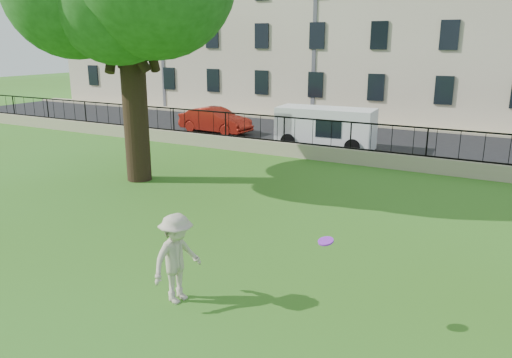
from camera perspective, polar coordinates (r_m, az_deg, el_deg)
The scene contains 10 objects.
ground at distance 10.82m, azimuth -10.09°, elevation -11.46°, with size 120.00×120.00×0.00m, color #386818.
retaining_wall at distance 20.91m, azimuth 10.66°, elevation 2.60°, with size 50.00×0.40×0.60m, color #9C9271.
iron_railing at distance 20.74m, azimuth 10.78°, elevation 4.90°, with size 50.00×0.05×1.13m.
street at distance 25.40m, azimuth 13.94°, elevation 3.98°, with size 60.00×9.00×0.01m, color black.
sidewalk at distance 30.38m, azimuth 16.50°, elevation 5.73°, with size 60.00×1.40×0.12m, color #9C9271.
building_row at distance 35.62m, azimuth 19.45°, elevation 17.94°, with size 56.40×10.40×13.80m.
man at distance 9.69m, azimuth -9.02°, elevation -8.94°, with size 1.14×0.66×1.77m, color #BFB19B.
frisbee at distance 8.55m, azimuth 7.98°, elevation -7.05°, with size 0.27×0.27×0.03m, color purple.
red_sedan at distance 27.56m, azimuth -4.68°, elevation 6.69°, with size 1.44×4.14×1.36m, color #B12115.
white_van at distance 23.66m, azimuth 7.94°, elevation 5.79°, with size 4.49×1.75×1.89m, color white.
Camera 1 is at (6.16, -7.46, 4.85)m, focal length 35.00 mm.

